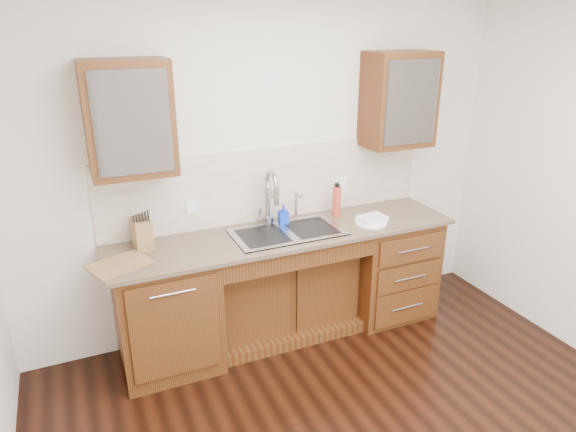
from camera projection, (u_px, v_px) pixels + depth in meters
name	position (u px, v px, depth m)	size (l,w,h in m)	color
wall_back	(268.00, 164.00, 4.08)	(4.00, 0.10, 2.70)	silver
base_cabinet_left	(167.00, 311.00, 3.74)	(0.70, 0.62, 0.88)	#593014
base_cabinet_center	(282.00, 290.00, 4.20)	(1.20, 0.44, 0.70)	#593014
base_cabinet_right	(386.00, 264.00, 4.45)	(0.70, 0.62, 0.88)	#593014
countertop	(287.00, 234.00, 3.92)	(2.70, 0.65, 0.03)	#84705B
backsplash	(271.00, 184.00, 4.08)	(2.70, 0.02, 0.59)	beige
sink	(287.00, 243.00, 3.93)	(0.84, 0.46, 0.19)	#9E9EA5
faucet	(267.00, 200.00, 4.00)	(0.04, 0.04, 0.40)	#999993
filter_tap	(296.00, 205.00, 4.13)	(0.02, 0.02, 0.24)	#999993
upper_cabinet_left	(129.00, 119.00, 3.32)	(0.55, 0.34, 0.75)	#593014
upper_cabinet_right	(399.00, 100.00, 4.11)	(0.55, 0.34, 0.75)	#593014
outlet_left	(191.00, 206.00, 3.85)	(0.08, 0.01, 0.12)	white
outlet_right	(343.00, 185.00, 4.34)	(0.08, 0.01, 0.12)	white
soap_bottle	(283.00, 215.00, 4.03)	(0.07, 0.07, 0.16)	#0F34C7
water_bottle	(337.00, 201.00, 4.19)	(0.07, 0.07, 0.25)	#B93C26
plate	(371.00, 223.00, 4.07)	(0.25, 0.25, 0.01)	white
dish_towel	(372.00, 218.00, 4.09)	(0.22, 0.16, 0.04)	white
knife_block	(142.00, 233.00, 3.61)	(0.12, 0.19, 0.22)	brown
cutting_board	(119.00, 264.00, 3.38)	(0.38, 0.27, 0.02)	brown
cup_left_a	(113.00, 127.00, 3.30)	(0.14, 0.14, 0.11)	silver
cup_left_b	(141.00, 127.00, 3.37)	(0.09, 0.09, 0.08)	silver
cup_right_a	(391.00, 107.00, 4.11)	(0.11, 0.11, 0.09)	white
cup_right_b	(405.00, 106.00, 4.15)	(0.10, 0.10, 0.10)	silver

